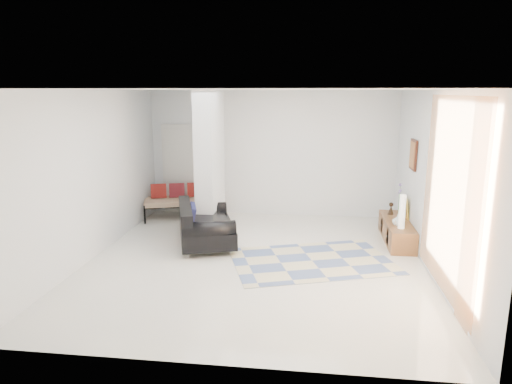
# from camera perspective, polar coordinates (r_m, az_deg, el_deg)

# --- Properties ---
(floor) EXTENTS (6.00, 6.00, 0.00)m
(floor) POSITION_cam_1_polar(r_m,az_deg,el_deg) (7.71, -0.13, -8.58)
(floor) COLOR white
(floor) RESTS_ON ground
(ceiling) EXTENTS (6.00, 6.00, 0.00)m
(ceiling) POSITION_cam_1_polar(r_m,az_deg,el_deg) (7.19, -0.14, 12.71)
(ceiling) COLOR white
(ceiling) RESTS_ON wall_back
(wall_back) EXTENTS (6.00, 0.00, 6.00)m
(wall_back) POSITION_cam_1_polar(r_m,az_deg,el_deg) (10.27, 1.98, 4.81)
(wall_back) COLOR white
(wall_back) RESTS_ON ground
(wall_front) EXTENTS (6.00, 0.00, 6.00)m
(wall_front) POSITION_cam_1_polar(r_m,az_deg,el_deg) (4.45, -5.01, -5.55)
(wall_front) COLOR white
(wall_front) RESTS_ON ground
(wall_left) EXTENTS (0.00, 6.00, 6.00)m
(wall_left) POSITION_cam_1_polar(r_m,az_deg,el_deg) (8.14, -19.74, 2.04)
(wall_left) COLOR white
(wall_left) RESTS_ON ground
(wall_right) EXTENTS (0.00, 6.00, 6.00)m
(wall_right) POSITION_cam_1_polar(r_m,az_deg,el_deg) (7.50, 21.21, 1.09)
(wall_right) COLOR white
(wall_right) RESTS_ON ground
(partition_column) EXTENTS (0.35, 1.20, 2.80)m
(partition_column) POSITION_cam_1_polar(r_m,az_deg,el_deg) (9.07, -5.77, 3.73)
(partition_column) COLOR silver
(partition_column) RESTS_ON floor
(hallway_door) EXTENTS (0.85, 0.06, 2.04)m
(hallway_door) POSITION_cam_1_polar(r_m,az_deg,el_deg) (10.68, -9.36, 2.89)
(hallway_door) COLOR silver
(hallway_door) RESTS_ON floor
(curtain) EXTENTS (0.00, 2.55, 2.55)m
(curtain) POSITION_cam_1_polar(r_m,az_deg,el_deg) (6.38, 22.98, -0.49)
(curtain) COLOR #FA9141
(curtain) RESTS_ON wall_right
(wall_art) EXTENTS (0.04, 0.45, 0.55)m
(wall_art) POSITION_cam_1_polar(r_m,az_deg,el_deg) (8.74, 19.08, 4.43)
(wall_art) COLOR #3E1B11
(wall_art) RESTS_ON wall_right
(media_console) EXTENTS (0.45, 1.62, 0.80)m
(media_console) POSITION_cam_1_polar(r_m,az_deg,el_deg) (9.00, 17.18, -4.65)
(media_console) COLOR brown
(media_console) RESTS_ON floor
(loveseat) EXTENTS (1.38, 1.81, 0.76)m
(loveseat) POSITION_cam_1_polar(r_m,az_deg,el_deg) (8.46, -6.67, -4.21)
(loveseat) COLOR silver
(loveseat) RESTS_ON floor
(daybed) EXTENTS (1.87, 1.23, 0.77)m
(daybed) POSITION_cam_1_polar(r_m,az_deg,el_deg) (10.29, -9.12, -0.89)
(daybed) COLOR black
(daybed) RESTS_ON floor
(area_rug) EXTENTS (3.00, 2.46, 0.01)m
(area_rug) POSITION_cam_1_polar(r_m,az_deg,el_deg) (7.74, 7.01, -8.54)
(area_rug) COLOR beige
(area_rug) RESTS_ON floor
(cylinder_lamp) EXTENTS (0.11, 0.11, 0.61)m
(cylinder_lamp) POSITION_cam_1_polar(r_m,az_deg,el_deg) (8.42, 17.80, -2.35)
(cylinder_lamp) COLOR silver
(cylinder_lamp) RESTS_ON media_console
(bronze_figurine) EXTENTS (0.13, 0.13, 0.23)m
(bronze_figurine) POSITION_cam_1_polar(r_m,az_deg,el_deg) (9.35, 16.51, -1.98)
(bronze_figurine) COLOR black
(bronze_figurine) RESTS_ON media_console
(vase) EXTENTS (0.22, 0.22, 0.20)m
(vase) POSITION_cam_1_polar(r_m,az_deg,el_deg) (8.62, 17.31, -3.36)
(vase) COLOR white
(vase) RESTS_ON media_console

